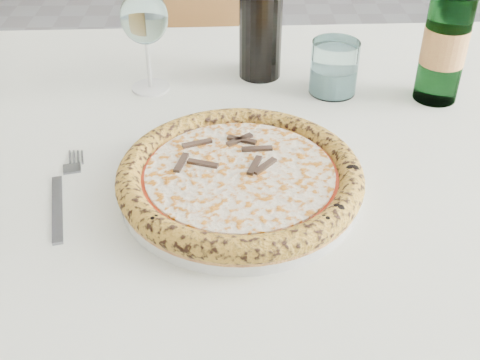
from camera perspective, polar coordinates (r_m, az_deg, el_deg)
The scene contains 9 objects.
dining_table at distance 0.89m, azimuth -0.12°, elevation -1.53°, with size 1.59×0.96×0.76m.
chair_far at distance 1.68m, azimuth -1.58°, elevation 11.82°, with size 0.51×0.51×0.93m.
plate at distance 0.75m, azimuth 0.00°, elevation -0.69°, with size 0.30×0.30×0.02m.
pizza at distance 0.74m, azimuth -0.00°, elevation 0.40°, with size 0.31×0.31×0.03m.
fork at distance 0.78m, azimuth -16.49°, elevation -1.33°, with size 0.04×0.19×0.00m.
wine_glass at distance 0.96m, azimuth -9.05°, elevation 14.77°, with size 0.07×0.07×0.16m.
tumbler at distance 0.99m, azimuth 8.88°, elevation 10.19°, with size 0.08×0.08×0.09m.
beer_bottle at distance 0.98m, azimuth 19.02°, elevation 12.83°, with size 0.07×0.07×0.26m.
wine_bottle at distance 1.00m, azimuth 2.01°, elevation 16.32°, with size 0.07×0.07×0.29m.
Camera 1 is at (-0.02, -0.60, 1.21)m, focal length 45.00 mm.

